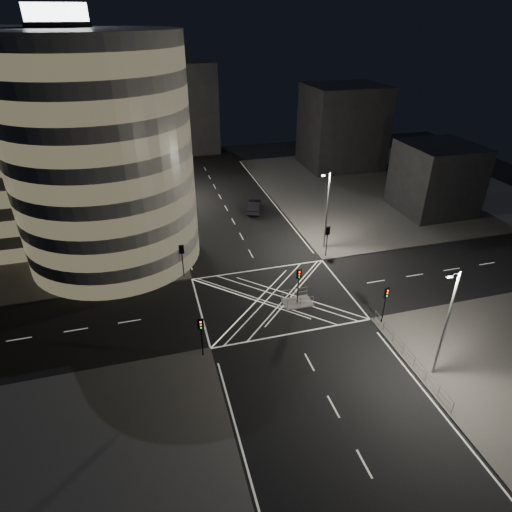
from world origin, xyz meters
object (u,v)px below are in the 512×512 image
object	(u,v)px
traffic_signal_nr	(386,299)
street_lamp_left_near	(169,215)
street_lamp_left_far	(158,169)
traffic_signal_island	(299,280)
street_lamp_right_far	(327,208)
street_lamp_right_near	(446,322)
traffic_signal_fl	(182,255)
traffic_signal_fr	(327,236)
central_island	(297,302)
sedan	(254,206)
traffic_signal_nl	(201,330)

from	to	relation	value
traffic_signal_nr	street_lamp_left_near	bearing A→B (deg)	134.13
street_lamp_left_near	street_lamp_left_far	size ratio (longest dim) A/B	1.00
traffic_signal_island	street_lamp_right_far	world-z (taller)	street_lamp_right_far
traffic_signal_nr	street_lamp_right_near	world-z (taller)	street_lamp_right_near
traffic_signal_fl	street_lamp_right_near	bearing A→B (deg)	-48.76
traffic_signal_fr	traffic_signal_nr	xyz separation A→B (m)	(0.00, -13.60, 0.00)
traffic_signal_fl	street_lamp_left_near	bearing A→B (deg)	96.97
street_lamp_right_near	traffic_signal_island	bearing A→B (deg)	120.75
central_island	traffic_signal_nr	bearing A→B (deg)	-37.93
street_lamp_right_far	traffic_signal_island	bearing A→B (deg)	-125.30
sedan	street_lamp_left_near	bearing A→B (deg)	56.64
traffic_signal_island	traffic_signal_fr	bearing A→B (deg)	50.67
street_lamp_right_far	traffic_signal_nl	bearing A→B (deg)	-139.09
traffic_signal_fl	street_lamp_left_near	world-z (taller)	street_lamp_left_near
traffic_signal_fr	street_lamp_right_near	bearing A→B (deg)	-88.25
central_island	street_lamp_right_near	size ratio (longest dim) A/B	0.30
traffic_signal_nr	sedan	distance (m)	29.97
traffic_signal_nl	traffic_signal_nr	size ratio (longest dim) A/B	1.00
central_island	street_lamp_left_far	bearing A→B (deg)	109.95
traffic_signal_fr	street_lamp_left_far	distance (m)	29.63
street_lamp_right_near	sedan	xyz separation A→B (m)	(-5.55, 36.69, -4.69)
central_island	street_lamp_left_near	distance (m)	18.52
traffic_signal_nl	sedan	bearing A→B (deg)	66.72
traffic_signal_island	street_lamp_right_near	world-z (taller)	street_lamp_right_near
traffic_signal_fr	street_lamp_right_far	world-z (taller)	street_lamp_right_far
traffic_signal_fl	street_lamp_right_near	xyz separation A→B (m)	(18.24, -20.80, 2.63)
street_lamp_right_far	central_island	bearing A→B (deg)	-125.30
traffic_signal_fl	street_lamp_left_far	distance (m)	23.36
sedan	traffic_signal_nr	bearing A→B (deg)	117.35
traffic_signal_fl	traffic_signal_fr	distance (m)	17.60
traffic_signal_island	street_lamp_left_far	xyz separation A→B (m)	(-11.44, 31.50, 2.63)
central_island	street_lamp_right_far	bearing A→B (deg)	54.70
traffic_signal_fl	street_lamp_right_far	xyz separation A→B (m)	(18.24, 2.20, 2.63)
traffic_signal_island	street_lamp_right_near	xyz separation A→B (m)	(7.44, -12.50, 2.63)
traffic_signal_nl	street_lamp_left_far	xyz separation A→B (m)	(-0.64, 36.80, 2.63)
traffic_signal_nl	street_lamp_right_near	world-z (taller)	street_lamp_right_near
central_island	street_lamp_right_far	size ratio (longest dim) A/B	0.30
central_island	traffic_signal_island	world-z (taller)	traffic_signal_island
traffic_signal_island	street_lamp_right_near	size ratio (longest dim) A/B	0.40
street_lamp_left_far	street_lamp_right_near	distance (m)	47.88
traffic_signal_fl	traffic_signal_nl	world-z (taller)	same
central_island	sedan	world-z (taller)	sedan
traffic_signal_island	street_lamp_left_far	size ratio (longest dim) A/B	0.40
traffic_signal_fr	street_lamp_left_far	bearing A→B (deg)	128.17
central_island	traffic_signal_nr	size ratio (longest dim) A/B	0.75
street_lamp_left_far	street_lamp_right_far	size ratio (longest dim) A/B	1.00
traffic_signal_fr	street_lamp_right_near	size ratio (longest dim) A/B	0.40
street_lamp_right_near	traffic_signal_fl	bearing A→B (deg)	131.24
street_lamp_right_near	traffic_signal_fr	bearing A→B (deg)	91.75
street_lamp_left_far	street_lamp_right_near	bearing A→B (deg)	-66.79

